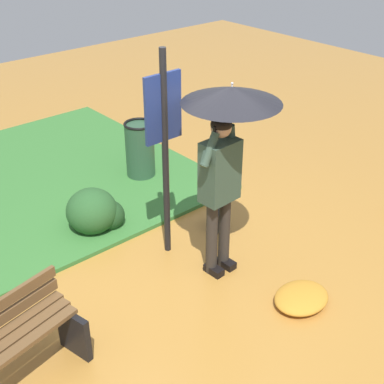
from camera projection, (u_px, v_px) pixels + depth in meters
ground_plane at (197, 278)px, 5.61m from camera, size 18.00×18.00×0.00m
grass_verge at (12, 189)px, 7.23m from camera, size 4.80×4.00×0.05m
person_with_umbrella at (227, 134)px, 5.06m from camera, size 0.96×0.96×2.04m
info_sign_post at (164, 132)px, 5.36m from camera, size 0.44×0.07×2.30m
handbag at (215, 218)px, 6.41m from camera, size 0.33×0.29×0.37m
trash_bin at (140, 151)px, 7.38m from camera, size 0.42×0.42×0.83m
shrub_cluster at (95, 212)px, 6.29m from camera, size 0.66×0.60×0.54m
leaf_pile_near_person at (301, 298)px, 5.25m from camera, size 0.60×0.48×0.13m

